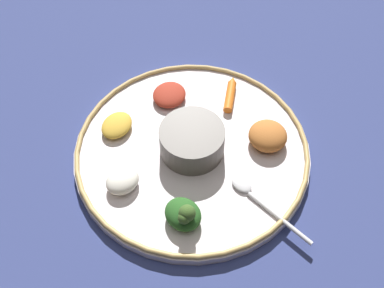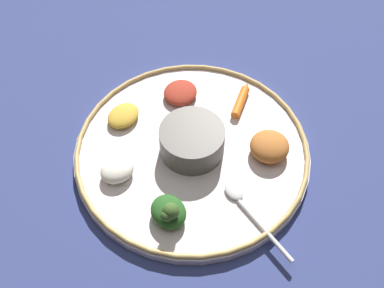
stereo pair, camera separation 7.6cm
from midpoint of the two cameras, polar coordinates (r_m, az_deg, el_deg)
ground_plane at (r=0.79m, az=2.77°, el=-1.48°), size 2.40×2.40×0.00m
platter at (r=0.78m, az=2.79°, el=-1.17°), size 0.38×0.38×0.02m
platter_rim at (r=0.77m, az=2.82°, el=-0.72°), size 0.38×0.38×0.01m
center_bowl at (r=0.75m, az=2.89°, el=0.29°), size 0.10×0.10×0.05m
spoon at (r=0.72m, az=9.52°, el=-7.89°), size 0.15×0.03×0.01m
greens_pile at (r=0.69m, az=0.39°, el=-8.37°), size 0.06×0.05×0.05m
carrot_near_spoon at (r=0.84m, az=8.53°, el=5.13°), size 0.06×0.08×0.02m
mound_rice_white at (r=0.74m, az=-6.08°, el=-3.37°), size 0.05×0.06×0.03m
mound_lentil_yellow at (r=0.81m, az=-5.59°, el=3.22°), size 0.06×0.07×0.02m
mound_chickpea at (r=0.77m, az=12.07°, el=-0.48°), size 0.09×0.09×0.03m
mound_beet at (r=0.84m, az=1.20°, el=6.02°), size 0.07×0.07×0.02m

